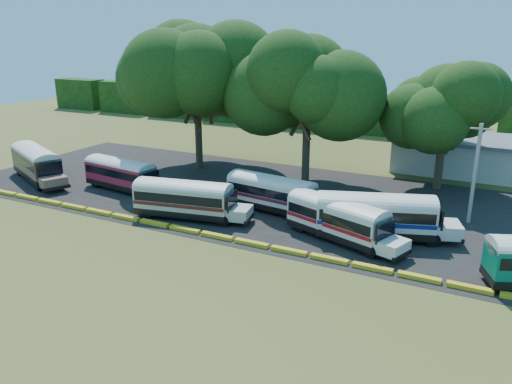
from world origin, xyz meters
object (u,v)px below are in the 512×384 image
at_px(bus_beige, 37,162).
at_px(tree_west, 196,69).
at_px(bus_red, 122,172).
at_px(bus_cream_west, 186,197).
at_px(bus_white_red, 339,217).

xyz_separation_m(bus_beige, tree_west, (12.40, 12.25, 9.12)).
xyz_separation_m(bus_beige, bus_red, (10.39, 1.38, -0.24)).
height_order(bus_red, bus_cream_west, bus_cream_west).
distance_m(bus_white_red, tree_west, 26.67).
height_order(bus_beige, bus_red, bus_beige).
bearing_deg(tree_west, bus_red, -100.45).
bearing_deg(bus_white_red, tree_west, 167.32).
distance_m(bus_beige, bus_red, 10.49).
relative_size(bus_beige, bus_red, 1.12).
bearing_deg(bus_red, bus_white_red, 1.03).
distance_m(bus_red, bus_white_red, 23.27).
relative_size(bus_cream_west, bus_white_red, 1.03).
bearing_deg(bus_white_red, bus_cream_west, -154.64).
xyz_separation_m(bus_white_red, tree_west, (-21.14, 13.29, 9.36)).
height_order(bus_red, tree_west, tree_west).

